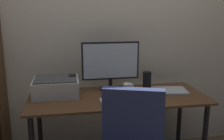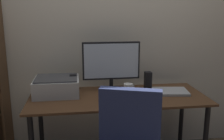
% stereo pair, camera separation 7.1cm
% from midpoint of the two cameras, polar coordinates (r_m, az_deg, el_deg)
% --- Properties ---
extents(back_wall, '(6.40, 0.10, 2.60)m').
position_cam_midpoint_polar(back_wall, '(2.69, 0.48, 9.04)').
color(back_wall, beige).
rests_on(back_wall, ground).
extents(desk, '(1.58, 0.64, 0.74)m').
position_cam_midpoint_polar(desk, '(2.35, 2.19, -7.85)').
color(desk, '#56351E').
rests_on(desk, ground).
extents(monitor, '(0.54, 0.20, 0.47)m').
position_cam_midpoint_polar(monitor, '(2.42, 0.67, 1.52)').
color(monitor, black).
rests_on(monitor, desk).
extents(keyboard, '(0.29, 0.11, 0.02)m').
position_cam_midpoint_polar(keyboard, '(2.20, 1.97, -6.70)').
color(keyboard, '#B7BABC').
rests_on(keyboard, desk).
extents(mouse, '(0.08, 0.11, 0.03)m').
position_cam_midpoint_polar(mouse, '(2.24, 7.88, -6.25)').
color(mouse, black).
rests_on(mouse, desk).
extents(coffee_mug, '(0.10, 0.08, 0.10)m').
position_cam_midpoint_polar(coffee_mug, '(2.36, 4.50, -4.23)').
color(coffee_mug, white).
rests_on(coffee_mug, desk).
extents(laptop, '(0.35, 0.27, 0.02)m').
position_cam_midpoint_polar(laptop, '(2.48, 13.59, -4.65)').
color(laptop, '#B7BABC').
rests_on(laptop, desk).
extents(speaker_left, '(0.06, 0.07, 0.17)m').
position_cam_midpoint_polar(speaker_left, '(2.43, -7.73, -2.95)').
color(speaker_left, black).
rests_on(speaker_left, desk).
extents(speaker_right, '(0.06, 0.07, 0.17)m').
position_cam_midpoint_polar(speaker_right, '(2.53, 8.76, -2.32)').
color(speaker_right, black).
rests_on(speaker_right, desk).
extents(printer, '(0.40, 0.34, 0.16)m').
position_cam_midpoint_polar(printer, '(2.39, -11.30, -3.50)').
color(printer, silver).
rests_on(printer, desk).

